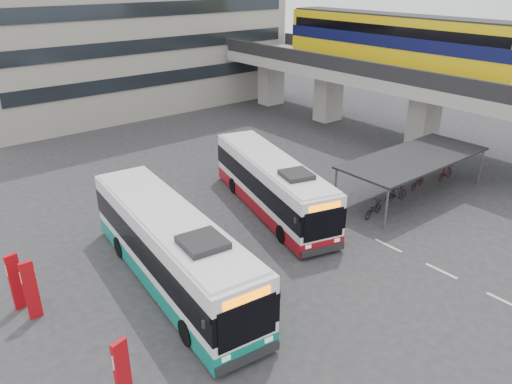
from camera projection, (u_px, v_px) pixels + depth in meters
ground at (355, 262)px, 23.71m from camera, size 120.00×120.00×0.00m
viaduct at (389, 60)px, 39.28m from camera, size 8.00×32.00×9.68m
bike_shelter at (412, 171)px, 30.03m from camera, size 10.00×4.00×2.54m
road_markings at (441, 271)px, 23.02m from camera, size 0.15×7.60×0.01m
bus_main at (272, 185)px, 28.27m from camera, size 5.42×11.62×3.36m
bus_teal at (172, 249)px, 21.49m from camera, size 3.98×12.57×3.65m
pedestrian at (212, 261)px, 22.33m from camera, size 0.51×0.65×1.59m
sign_totem_south at (123, 374)px, 15.32m from camera, size 0.56×0.30×2.62m
sign_totem_mid at (31, 289)px, 19.45m from camera, size 0.55×0.18×2.55m
sign_totem_north at (16, 281)px, 20.02m from camera, size 0.54×0.22×2.51m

